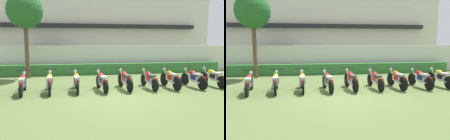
# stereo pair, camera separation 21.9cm
# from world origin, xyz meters

# --- Properties ---
(ground) EXTENTS (60.00, 60.00, 0.00)m
(ground) POSITION_xyz_m (0.00, 0.00, 0.00)
(ground) COLOR #566B38
(building) EXTENTS (22.57, 6.50, 6.79)m
(building) POSITION_xyz_m (0.00, 14.24, 3.40)
(building) COLOR beige
(building) RESTS_ON ground
(compound_wall) EXTENTS (21.44, 0.30, 1.90)m
(compound_wall) POSITION_xyz_m (0.00, 6.79, 0.95)
(compound_wall) COLOR silver
(compound_wall) RESTS_ON ground
(hedge_row) EXTENTS (17.15, 0.70, 0.71)m
(hedge_row) POSITION_xyz_m (0.00, 6.09, 0.35)
(hedge_row) COLOR #337033
(hedge_row) RESTS_ON ground
(parked_car) EXTENTS (4.53, 2.13, 1.89)m
(parked_car) POSITION_xyz_m (-3.73, 9.02, 0.94)
(parked_car) COLOR silver
(parked_car) RESTS_ON ground
(tree_near_inspector) EXTENTS (2.04, 2.04, 4.99)m
(tree_near_inspector) POSITION_xyz_m (-4.50, 5.21, 3.92)
(tree_near_inspector) COLOR brown
(tree_near_inspector) RESTS_ON ground
(motorcycle_in_row_1) EXTENTS (0.60, 1.89, 0.94)m
(motorcycle_in_row_1) POSITION_xyz_m (-3.86, 1.20, 0.44)
(motorcycle_in_row_1) COLOR black
(motorcycle_in_row_1) RESTS_ON ground
(motorcycle_in_row_2) EXTENTS (0.60, 1.93, 0.96)m
(motorcycle_in_row_2) POSITION_xyz_m (-2.76, 1.23, 0.45)
(motorcycle_in_row_2) COLOR black
(motorcycle_in_row_2) RESTS_ON ground
(motorcycle_in_row_3) EXTENTS (0.60, 1.91, 0.95)m
(motorcycle_in_row_3) POSITION_xyz_m (-1.63, 1.26, 0.44)
(motorcycle_in_row_3) COLOR black
(motorcycle_in_row_3) RESTS_ON ground
(motorcycle_in_row_4) EXTENTS (0.60, 1.81, 0.95)m
(motorcycle_in_row_4) POSITION_xyz_m (-0.52, 1.14, 0.44)
(motorcycle_in_row_4) COLOR black
(motorcycle_in_row_4) RESTS_ON ground
(motorcycle_in_row_5) EXTENTS (0.60, 1.91, 0.97)m
(motorcycle_in_row_5) POSITION_xyz_m (0.56, 1.25, 0.46)
(motorcycle_in_row_5) COLOR black
(motorcycle_in_row_5) RESTS_ON ground
(motorcycle_in_row_6) EXTENTS (0.60, 1.91, 0.94)m
(motorcycle_in_row_6) POSITION_xyz_m (1.72, 1.28, 0.44)
(motorcycle_in_row_6) COLOR black
(motorcycle_in_row_6) RESTS_ON ground
(motorcycle_in_row_7) EXTENTS (0.60, 1.85, 0.98)m
(motorcycle_in_row_7) POSITION_xyz_m (2.74, 1.18, 0.46)
(motorcycle_in_row_7) COLOR black
(motorcycle_in_row_7) RESTS_ON ground
(motorcycle_in_row_8) EXTENTS (0.60, 1.90, 0.95)m
(motorcycle_in_row_8) POSITION_xyz_m (3.92, 1.18, 0.44)
(motorcycle_in_row_8) COLOR black
(motorcycle_in_row_8) RESTS_ON ground
(motorcycle_in_row_9) EXTENTS (0.60, 1.94, 0.97)m
(motorcycle_in_row_9) POSITION_xyz_m (4.99, 1.24, 0.45)
(motorcycle_in_row_9) COLOR black
(motorcycle_in_row_9) RESTS_ON ground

